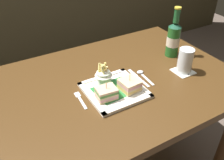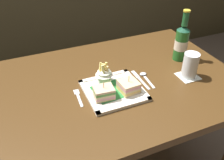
{
  "view_description": "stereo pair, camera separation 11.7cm",
  "coord_description": "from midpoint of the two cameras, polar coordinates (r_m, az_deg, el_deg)",
  "views": [
    {
      "loc": [
        -0.49,
        -0.87,
        1.46
      ],
      "look_at": [
        -0.01,
        -0.04,
        0.79
      ],
      "focal_mm": 39.99,
      "sensor_mm": 36.0,
      "label": 1
    },
    {
      "loc": [
        -0.39,
        -0.92,
        1.46
      ],
      "look_at": [
        -0.01,
        -0.04,
        0.79
      ],
      "focal_mm": 39.99,
      "sensor_mm": 36.0,
      "label": 2
    }
  ],
  "objects": [
    {
      "name": "knife",
      "position": [
        1.26,
        3.23,
        0.58
      ],
      "size": [
        0.02,
        0.18,
        0.0
      ],
      "color": "silver",
      "rests_on": "dining_table"
    },
    {
      "name": "sandwich_half_left",
      "position": [
        1.1,
        -4.36,
        -3.12
      ],
      "size": [
        0.09,
        0.08,
        0.08
      ],
      "color": "#DDBB81",
      "rests_on": "square_plate"
    },
    {
      "name": "spoon",
      "position": [
        1.28,
        4.32,
        1.28
      ],
      "size": [
        0.03,
        0.14,
        0.01
      ],
      "color": "silver",
      "rests_on": "dining_table"
    },
    {
      "name": "square_plate",
      "position": [
        1.16,
        -2.32,
        -2.51
      ],
      "size": [
        0.26,
        0.26,
        0.02
      ],
      "color": "white",
      "rests_on": "dining_table"
    },
    {
      "name": "water_glass",
      "position": [
        1.31,
        13.91,
        3.96
      ],
      "size": [
        0.08,
        0.08,
        0.13
      ],
      "color": "silver",
      "rests_on": "dining_table"
    },
    {
      "name": "drink_coaster",
      "position": [
        1.34,
        13.57,
        1.84
      ],
      "size": [
        0.1,
        0.1,
        0.0
      ],
      "primitive_type": "cube",
      "color": "silver",
      "rests_on": "dining_table"
    },
    {
      "name": "beer_bottle",
      "position": [
        1.44,
        11.58,
        9.26
      ],
      "size": [
        0.07,
        0.07,
        0.28
      ],
      "color": "#216023",
      "rests_on": "dining_table"
    },
    {
      "name": "fork",
      "position": [
        1.14,
        -10.24,
        -4.46
      ],
      "size": [
        0.03,
        0.13,
        0.0
      ],
      "color": "silver",
      "rests_on": "dining_table"
    },
    {
      "name": "sandwich_half_right",
      "position": [
        1.15,
        1.1,
        -1.27
      ],
      "size": [
        0.09,
        0.09,
        0.08
      ],
      "color": "beige",
      "rests_on": "square_plate"
    },
    {
      "name": "dining_table",
      "position": [
        1.29,
        -3.12,
        -4.3
      ],
      "size": [
        1.29,
        0.86,
        0.75
      ],
      "color": "#492F15",
      "rests_on": "ground_plane"
    },
    {
      "name": "fries_cup",
      "position": [
        1.19,
        -4.79,
        1.0
      ],
      "size": [
        0.08,
        0.08,
        0.11
      ],
      "color": "white",
      "rests_on": "square_plate"
    }
  ]
}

